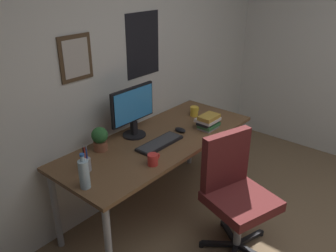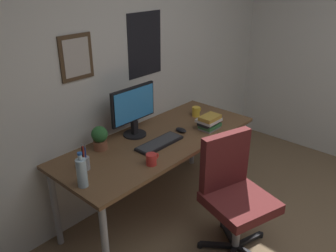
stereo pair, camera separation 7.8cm
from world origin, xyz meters
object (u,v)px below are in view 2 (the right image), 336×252
object	(u,v)px
computer_mouse	(181,130)
pen_cup	(85,162)
keyboard	(160,143)
potted_plant	(100,137)
book_stack_left	(209,122)
office_chair	(233,190)
coffee_mug_far	(152,159)
water_bottle	(82,172)
monitor	(134,109)
coffee_mug_near	(196,111)

from	to	relation	value
computer_mouse	pen_cup	bearing A→B (deg)	173.10
keyboard	computer_mouse	bearing A→B (deg)	4.28
potted_plant	book_stack_left	bearing A→B (deg)	-25.38
keyboard	pen_cup	world-z (taller)	pen_cup
office_chair	coffee_mug_far	xyz separation A→B (m)	(-0.39, 0.48, 0.25)
computer_mouse	potted_plant	world-z (taller)	potted_plant
water_bottle	computer_mouse	bearing A→B (deg)	2.75
coffee_mug_far	monitor	bearing A→B (deg)	60.76
coffee_mug_near	book_stack_left	distance (m)	0.31
computer_mouse	pen_cup	size ratio (longest dim) A/B	0.55
keyboard	pen_cup	distance (m)	0.65
coffee_mug_far	pen_cup	size ratio (longest dim) A/B	0.58
potted_plant	pen_cup	world-z (taller)	pen_cup
monitor	coffee_mug_far	size ratio (longest dim) A/B	3.96
office_chair	monitor	distance (m)	1.04
coffee_mug_far	potted_plant	distance (m)	0.49
keyboard	potted_plant	size ratio (longest dim) A/B	2.21
monitor	keyboard	xyz separation A→B (m)	(0.02, -0.28, -0.23)
water_bottle	book_stack_left	xyz separation A→B (m)	(1.29, -0.09, -0.04)
coffee_mug_far	potted_plant	world-z (taller)	potted_plant
coffee_mug_far	book_stack_left	xyz separation A→B (m)	(0.79, 0.05, 0.02)
coffee_mug_near	potted_plant	bearing A→B (deg)	171.71
book_stack_left	office_chair	bearing A→B (deg)	-126.95
computer_mouse	coffee_mug_far	world-z (taller)	coffee_mug_far
monitor	pen_cup	xyz separation A→B (m)	(-0.62, -0.15, -0.19)
keyboard	office_chair	bearing A→B (deg)	-79.29
potted_plant	coffee_mug_far	bearing A→B (deg)	-77.90
computer_mouse	potted_plant	size ratio (longest dim) A/B	0.56
office_chair	water_bottle	size ratio (longest dim) A/B	3.76
office_chair	coffee_mug_near	world-z (taller)	office_chair
monitor	office_chair	bearing A→B (deg)	-81.58
office_chair	pen_cup	xyz separation A→B (m)	(-0.76, 0.78, 0.26)
office_chair	coffee_mug_near	xyz separation A→B (m)	(0.55, 0.79, 0.25)
computer_mouse	coffee_mug_far	bearing A→B (deg)	-161.05
coffee_mug_near	potted_plant	world-z (taller)	potted_plant
coffee_mug_near	coffee_mug_far	xyz separation A→B (m)	(-0.94, -0.32, -0.00)
computer_mouse	office_chair	bearing A→B (deg)	-104.79
keyboard	coffee_mug_far	xyz separation A→B (m)	(-0.27, -0.17, 0.03)
office_chair	monitor	world-z (taller)	monitor
office_chair	monitor	size ratio (longest dim) A/B	2.07
coffee_mug_near	keyboard	bearing A→B (deg)	-167.83
computer_mouse	water_bottle	size ratio (longest dim) A/B	0.44
book_stack_left	keyboard	bearing A→B (deg)	166.54
water_bottle	book_stack_left	bearing A→B (deg)	-4.20
water_bottle	pen_cup	distance (m)	0.22
water_bottle	potted_plant	bearing A→B (deg)	39.17
monitor	pen_cup	distance (m)	0.66
coffee_mug_far	pen_cup	xyz separation A→B (m)	(-0.37, 0.31, 0.01)
pen_cup	book_stack_left	distance (m)	1.18
water_bottle	office_chair	bearing A→B (deg)	-34.69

